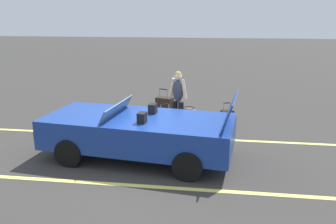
{
  "coord_description": "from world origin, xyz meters",
  "views": [
    {
      "loc": [
        -1.6,
        7.07,
        3.12
      ],
      "look_at": [
        -0.49,
        -1.15,
        0.75
      ],
      "focal_mm": 36.98,
      "sensor_mm": 36.0,
      "label": 1
    }
  ],
  "objects_px": {
    "convertible_car": "(131,131)",
    "traveler_person": "(178,98)",
    "suitcase_large_black": "(165,110)",
    "suitcase_small_carryon": "(227,119)",
    "duffel_bag": "(188,113)",
    "suitcase_medium_bright": "(166,128)"
  },
  "relations": [
    {
      "from": "convertible_car",
      "to": "duffel_bag",
      "type": "xyz_separation_m",
      "value": [
        -1.05,
        -3.11,
        -0.43
      ]
    },
    {
      "from": "convertible_car",
      "to": "traveler_person",
      "type": "relative_size",
      "value": 2.62
    },
    {
      "from": "suitcase_large_black",
      "to": "duffel_bag",
      "type": "height_order",
      "value": "suitcase_large_black"
    },
    {
      "from": "duffel_bag",
      "to": "traveler_person",
      "type": "xyz_separation_m",
      "value": [
        0.21,
        1.17,
        0.77
      ]
    },
    {
      "from": "convertible_car",
      "to": "traveler_person",
      "type": "height_order",
      "value": "traveler_person"
    },
    {
      "from": "convertible_car",
      "to": "duffel_bag",
      "type": "bearing_deg",
      "value": -101.62
    },
    {
      "from": "convertible_car",
      "to": "suitcase_medium_bright",
      "type": "xyz_separation_m",
      "value": [
        -0.62,
        -1.19,
        -0.28
      ]
    },
    {
      "from": "suitcase_medium_bright",
      "to": "suitcase_small_carryon",
      "type": "distance_m",
      "value": 1.98
    },
    {
      "from": "convertible_car",
      "to": "duffel_bag",
      "type": "distance_m",
      "value": 3.31
    },
    {
      "from": "suitcase_large_black",
      "to": "traveler_person",
      "type": "relative_size",
      "value": 0.61
    },
    {
      "from": "convertible_car",
      "to": "traveler_person",
      "type": "bearing_deg",
      "value": -106.54
    },
    {
      "from": "suitcase_medium_bright",
      "to": "suitcase_small_carryon",
      "type": "height_order",
      "value": "suitcase_medium_bright"
    },
    {
      "from": "convertible_car",
      "to": "duffel_bag",
      "type": "relative_size",
      "value": 6.3
    },
    {
      "from": "convertible_car",
      "to": "suitcase_medium_bright",
      "type": "bearing_deg",
      "value": -110.45
    },
    {
      "from": "suitcase_small_carryon",
      "to": "duffel_bag",
      "type": "relative_size",
      "value": 1.04
    },
    {
      "from": "suitcase_small_carryon",
      "to": "duffel_bag",
      "type": "bearing_deg",
      "value": -144.47
    },
    {
      "from": "suitcase_medium_bright",
      "to": "suitcase_small_carryon",
      "type": "bearing_deg",
      "value": 98.09
    },
    {
      "from": "convertible_car",
      "to": "suitcase_large_black",
      "type": "bearing_deg",
      "value": -90.79
    },
    {
      "from": "suitcase_small_carryon",
      "to": "duffel_bag",
      "type": "xyz_separation_m",
      "value": [
        1.15,
        -0.73,
        -0.09
      ]
    },
    {
      "from": "convertible_car",
      "to": "suitcase_medium_bright",
      "type": "relative_size",
      "value": 4.67
    },
    {
      "from": "suitcase_small_carryon",
      "to": "traveler_person",
      "type": "distance_m",
      "value": 1.58
    },
    {
      "from": "suitcase_large_black",
      "to": "traveler_person",
      "type": "height_order",
      "value": "traveler_person"
    }
  ]
}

